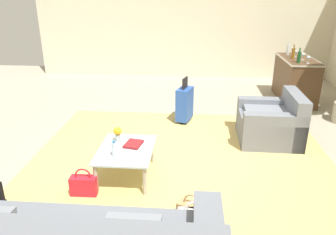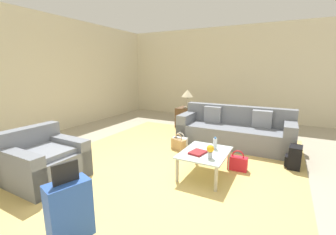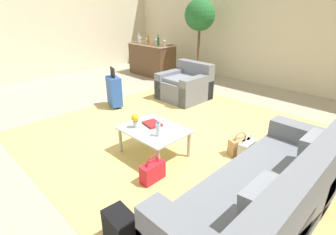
{
  "view_description": "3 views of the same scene",
  "coord_description": "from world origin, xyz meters",
  "px_view_note": "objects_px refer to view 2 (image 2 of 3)",
  "views": [
    {
      "loc": [
        4.14,
        0.34,
        2.34
      ],
      "look_at": [
        0.01,
        0.02,
        0.71
      ],
      "focal_mm": 35.0,
      "sensor_mm": 36.0,
      "label": 1
    },
    {
      "loc": [
        -2.87,
        -1.55,
        1.7
      ],
      "look_at": [
        0.63,
        0.29,
        0.84
      ],
      "focal_mm": 24.0,
      "sensor_mm": 36.0,
      "label": 2
    },
    {
      "loc": [
        2.88,
        -2.71,
        2.03
      ],
      "look_at": [
        0.63,
        -0.45,
        0.64
      ],
      "focal_mm": 28.0,
      "sensor_mm": 36.0,
      "label": 3
    }
  ],
  "objects_px": {
    "handbag_tan": "(178,144)",
    "backpack_black": "(294,157)",
    "coffee_table_book": "(198,152)",
    "handbag_red": "(238,163)",
    "coffee_table": "(205,155)",
    "table_lamp": "(187,94)",
    "armchair": "(43,162)",
    "water_bottle": "(215,144)",
    "suitcase_blue": "(69,210)",
    "couch": "(234,132)",
    "handbag_white": "(180,143)",
    "side_table": "(187,117)",
    "flower_vase": "(210,150)"
  },
  "relations": [
    {
      "from": "handbag_tan",
      "to": "backpack_black",
      "type": "bearing_deg",
      "value": -86.65
    },
    {
      "from": "coffee_table_book",
      "to": "handbag_red",
      "type": "height_order",
      "value": "coffee_table_book"
    },
    {
      "from": "coffee_table",
      "to": "table_lamp",
      "type": "bearing_deg",
      "value": 28.18
    },
    {
      "from": "handbag_red",
      "to": "handbag_tan",
      "type": "bearing_deg",
      "value": 72.15
    },
    {
      "from": "armchair",
      "to": "coffee_table",
      "type": "bearing_deg",
      "value": -59.07
    },
    {
      "from": "armchair",
      "to": "water_bottle",
      "type": "height_order",
      "value": "armchair"
    },
    {
      "from": "water_bottle",
      "to": "suitcase_blue",
      "type": "relative_size",
      "value": 0.24
    },
    {
      "from": "couch",
      "to": "coffee_table",
      "type": "height_order",
      "value": "couch"
    },
    {
      "from": "water_bottle",
      "to": "handbag_white",
      "type": "bearing_deg",
      "value": 51.5
    },
    {
      "from": "side_table",
      "to": "coffee_table",
      "type": "bearing_deg",
      "value": -151.82
    },
    {
      "from": "backpack_black",
      "to": "couch",
      "type": "bearing_deg",
      "value": 56.32
    },
    {
      "from": "couch",
      "to": "coffee_table_book",
      "type": "relative_size",
      "value": 9.33
    },
    {
      "from": "water_bottle",
      "to": "handbag_white",
      "type": "xyz_separation_m",
      "value": [
        0.79,
        0.99,
        -0.37
      ]
    },
    {
      "from": "side_table",
      "to": "handbag_tan",
      "type": "relative_size",
      "value": 1.63
    },
    {
      "from": "handbag_red",
      "to": "backpack_black",
      "type": "height_order",
      "value": "backpack_black"
    },
    {
      "from": "handbag_white",
      "to": "handbag_tan",
      "type": "bearing_deg",
      "value": -172.51
    },
    {
      "from": "couch",
      "to": "flower_vase",
      "type": "relative_size",
      "value": 11.92
    },
    {
      "from": "coffee_table_book",
      "to": "handbag_white",
      "type": "relative_size",
      "value": 0.73
    },
    {
      "from": "handbag_red",
      "to": "side_table",
      "type": "bearing_deg",
      "value": 39.52
    },
    {
      "from": "handbag_red",
      "to": "table_lamp",
      "type": "bearing_deg",
      "value": 39.52
    },
    {
      "from": "suitcase_blue",
      "to": "backpack_black",
      "type": "xyz_separation_m",
      "value": [
        3.0,
        -1.99,
        -0.16
      ]
    },
    {
      "from": "flower_vase",
      "to": "side_table",
      "type": "bearing_deg",
      "value": 28.65
    },
    {
      "from": "flower_vase",
      "to": "handbag_tan",
      "type": "height_order",
      "value": "flower_vase"
    },
    {
      "from": "coffee_table_book",
      "to": "suitcase_blue",
      "type": "distance_m",
      "value": 1.98
    },
    {
      "from": "water_bottle",
      "to": "flower_vase",
      "type": "distance_m",
      "value": 0.42
    },
    {
      "from": "couch",
      "to": "armchair",
      "type": "bearing_deg",
      "value": 143.74
    },
    {
      "from": "flower_vase",
      "to": "side_table",
      "type": "xyz_separation_m",
      "value": [
        3.02,
        1.65,
        -0.24
      ]
    },
    {
      "from": "water_bottle",
      "to": "table_lamp",
      "type": "distance_m",
      "value": 3.09
    },
    {
      "from": "couch",
      "to": "coffee_table",
      "type": "bearing_deg",
      "value": 176.81
    },
    {
      "from": "side_table",
      "to": "couch",
      "type": "bearing_deg",
      "value": -122.17
    },
    {
      "from": "water_bottle",
      "to": "coffee_table_book",
      "type": "bearing_deg",
      "value": 150.64
    },
    {
      "from": "couch",
      "to": "handbag_white",
      "type": "xyz_separation_m",
      "value": [
        -0.81,
        0.99,
        -0.18
      ]
    },
    {
      "from": "side_table",
      "to": "water_bottle",
      "type": "bearing_deg",
      "value": -148.39
    },
    {
      "from": "water_bottle",
      "to": "backpack_black",
      "type": "height_order",
      "value": "water_bottle"
    },
    {
      "from": "handbag_tan",
      "to": "handbag_red",
      "type": "relative_size",
      "value": 1.0
    },
    {
      "from": "flower_vase",
      "to": "handbag_tan",
      "type": "relative_size",
      "value": 0.57
    },
    {
      "from": "coffee_table",
      "to": "side_table",
      "type": "distance_m",
      "value": 3.18
    },
    {
      "from": "armchair",
      "to": "backpack_black",
      "type": "xyz_separation_m",
      "value": [
        2.3,
        -3.46,
        -0.1
      ]
    },
    {
      "from": "armchair",
      "to": "flower_vase",
      "type": "height_order",
      "value": "armchair"
    },
    {
      "from": "couch",
      "to": "handbag_tan",
      "type": "relative_size",
      "value": 6.82
    },
    {
      "from": "couch",
      "to": "table_lamp",
      "type": "bearing_deg",
      "value": 57.83
    },
    {
      "from": "armchair",
      "to": "coffee_table_book",
      "type": "distance_m",
      "value": 2.4
    },
    {
      "from": "couch",
      "to": "side_table",
      "type": "relative_size",
      "value": 4.2
    },
    {
      "from": "coffee_table",
      "to": "suitcase_blue",
      "type": "distance_m",
      "value": 2.12
    },
    {
      "from": "suitcase_blue",
      "to": "handbag_tan",
      "type": "distance_m",
      "value": 2.89
    },
    {
      "from": "handbag_tan",
      "to": "backpack_black",
      "type": "distance_m",
      "value": 2.17
    },
    {
      "from": "water_bottle",
      "to": "handbag_white",
      "type": "distance_m",
      "value": 1.32
    },
    {
      "from": "coffee_table",
      "to": "side_table",
      "type": "xyz_separation_m",
      "value": [
        2.8,
        1.5,
        -0.06
      ]
    },
    {
      "from": "couch",
      "to": "coffee_table_book",
      "type": "bearing_deg",
      "value": 174.63
    },
    {
      "from": "armchair",
      "to": "handbag_red",
      "type": "height_order",
      "value": "armchair"
    }
  ]
}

